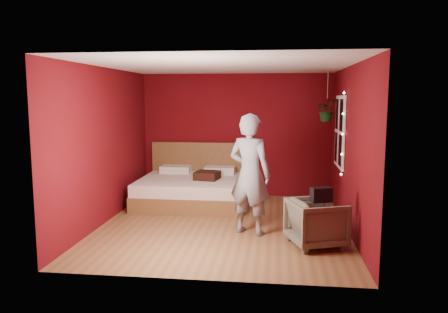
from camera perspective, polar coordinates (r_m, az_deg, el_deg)
floor at (r=7.37m, az=-0.05°, el=-8.86°), size 4.50×4.50×0.00m
room_walls at (r=7.07m, az=-0.06°, el=4.30°), size 4.04×4.54×2.62m
window at (r=8.01m, az=14.87°, el=3.16°), size 0.05×0.97×1.27m
fairy_lights at (r=7.49m, az=15.23°, el=2.84°), size 0.04×0.04×1.45m
bed at (r=8.76m, az=-4.00°, el=-4.17°), size 2.08×1.77×1.14m
person at (r=6.70m, az=3.39°, el=-2.34°), size 0.80×0.67×1.87m
armchair at (r=6.40m, az=12.00°, el=-8.46°), size 0.94×0.93×0.67m
handbag at (r=6.17m, az=12.58°, el=-4.89°), size 0.32×0.23×0.20m
throw_pillow at (r=8.49m, az=-2.21°, el=-2.48°), size 0.50×0.50×0.16m
hanging_plant at (r=8.59m, az=13.30°, el=5.92°), size 0.41×0.36×0.96m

